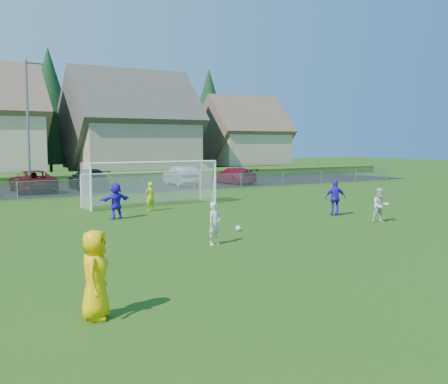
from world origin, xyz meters
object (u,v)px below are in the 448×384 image
(referee, at_px, (95,275))
(goalkeeper, at_px, (150,196))
(car_c, at_px, (33,181))
(player_blue_b, at_px, (116,201))
(soccer_ball, at_px, (238,228))
(soccer_goal, at_px, (149,176))
(player_blue_a, at_px, (335,198))
(car_g, at_px, (233,176))
(player_white_a, at_px, (215,223))
(car_f, at_px, (181,176))
(car_d, at_px, (89,179))
(player_white_b, at_px, (380,205))

(referee, height_order, goalkeeper, referee)
(car_c, bearing_deg, player_blue_b, 92.89)
(soccer_ball, height_order, soccer_goal, soccer_goal)
(soccer_ball, relative_size, car_c, 0.04)
(player_blue_a, bearing_deg, car_g, -85.54)
(player_white_a, height_order, car_f, car_f)
(car_d, relative_size, car_g, 1.13)
(car_c, bearing_deg, player_white_a, 94.25)
(goalkeeper, bearing_deg, soccer_ball, 80.87)
(player_blue_a, distance_m, player_blue_b, 10.38)
(soccer_ball, height_order, car_f, car_f)
(player_blue_a, bearing_deg, soccer_goal, -32.70)
(player_blue_a, height_order, player_blue_b, player_blue_a)
(goalkeeper, xyz_separation_m, car_c, (-3.07, 13.76, 0.02))
(player_white_a, xyz_separation_m, soccer_goal, (2.60, 11.71, 0.89))
(car_g, bearing_deg, goalkeeper, 39.42)
(car_f, distance_m, soccer_goal, 13.14)
(player_white_a, distance_m, soccer_goal, 12.03)
(soccer_ball, relative_size, player_white_a, 0.15)
(player_white_a, bearing_deg, soccer_ball, 21.96)
(car_g, height_order, soccer_goal, soccer_goal)
(referee, bearing_deg, goalkeeper, 1.44)
(soccer_ball, xyz_separation_m, player_white_a, (-2.20, -1.91, 0.63))
(player_white_b, xyz_separation_m, soccer_goal, (-6.17, 11.16, 0.87))
(player_white_a, distance_m, car_g, 26.57)
(player_blue_a, distance_m, car_c, 22.36)
(player_white_b, height_order, player_blue_b, player_blue_b)
(car_d, distance_m, car_g, 12.24)
(player_blue_b, bearing_deg, car_g, -149.11)
(car_f, bearing_deg, car_c, 3.35)
(goalkeeper, bearing_deg, referee, 49.54)
(soccer_ball, xyz_separation_m, car_c, (-3.63, 21.24, 0.66))
(soccer_ball, height_order, goalkeeper, goalkeeper)
(player_blue_a, relative_size, player_blue_b, 1.03)
(soccer_ball, xyz_separation_m, car_f, (7.80, 20.62, 0.68))
(referee, height_order, player_blue_b, referee)
(player_white_b, relative_size, soccer_goal, 0.20)
(goalkeeper, relative_size, car_g, 0.31)
(player_white_b, distance_m, player_blue_a, 2.62)
(player_white_a, distance_m, player_blue_b, 7.63)
(referee, relative_size, car_d, 0.34)
(car_g, bearing_deg, soccer_ball, 53.43)
(car_c, distance_m, soccer_goal, 12.17)
(goalkeeper, distance_m, car_f, 15.58)
(soccer_ball, relative_size, player_blue_a, 0.13)
(player_blue_b, height_order, soccer_goal, soccer_goal)
(player_white_b, relative_size, player_blue_a, 0.88)
(player_white_b, relative_size, goalkeeper, 1.01)
(soccer_ball, xyz_separation_m, car_g, (12.52, 20.21, 0.58))
(referee, relative_size, car_f, 0.38)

